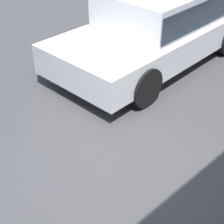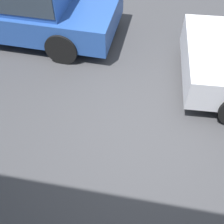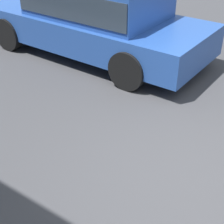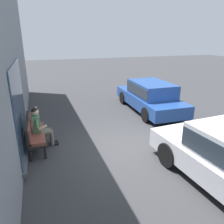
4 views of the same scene
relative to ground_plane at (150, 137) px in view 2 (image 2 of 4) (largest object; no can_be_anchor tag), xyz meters
The scene contains 1 object.
ground_plane is the anchor object (origin of this frame).
Camera 2 is at (0.11, 2.60, 3.55)m, focal length 45.00 mm.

